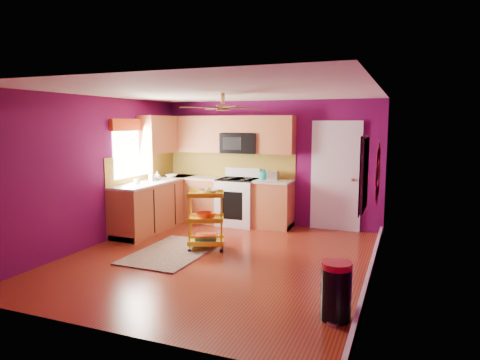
% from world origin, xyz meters
% --- Properties ---
extents(ground, '(5.00, 5.00, 0.00)m').
position_xyz_m(ground, '(0.00, 0.00, 0.00)').
color(ground, maroon).
rests_on(ground, ground).
extents(room_envelope, '(4.54, 5.04, 2.52)m').
position_xyz_m(room_envelope, '(0.03, 0.00, 1.63)').
color(room_envelope, '#5E0A47').
rests_on(room_envelope, ground).
extents(lower_cabinets, '(2.81, 2.31, 0.94)m').
position_xyz_m(lower_cabinets, '(-1.35, 1.82, 0.43)').
color(lower_cabinets, '#995029').
rests_on(lower_cabinets, ground).
extents(electric_range, '(0.76, 0.66, 1.13)m').
position_xyz_m(electric_range, '(-0.55, 2.17, 0.48)').
color(electric_range, white).
rests_on(electric_range, ground).
extents(upper_cabinetry, '(2.80, 2.30, 1.26)m').
position_xyz_m(upper_cabinetry, '(-1.24, 2.17, 1.80)').
color(upper_cabinetry, '#995029').
rests_on(upper_cabinetry, ground).
extents(left_window, '(0.08, 1.35, 1.08)m').
position_xyz_m(left_window, '(-2.22, 1.05, 1.74)').
color(left_window, white).
rests_on(left_window, ground).
extents(panel_door, '(0.95, 0.11, 2.15)m').
position_xyz_m(panel_door, '(1.35, 2.47, 1.02)').
color(panel_door, white).
rests_on(panel_door, ground).
extents(right_wall_art, '(0.04, 2.74, 1.04)m').
position_xyz_m(right_wall_art, '(2.23, -0.34, 1.44)').
color(right_wall_art, black).
rests_on(right_wall_art, ground).
extents(ceiling_fan, '(1.01, 1.01, 0.26)m').
position_xyz_m(ceiling_fan, '(0.00, 0.20, 2.29)').
color(ceiling_fan, '#BF8C3F').
rests_on(ceiling_fan, ground).
extents(shag_rug, '(1.06, 1.72, 0.02)m').
position_xyz_m(shag_rug, '(-0.80, 0.00, 0.01)').
color(shag_rug, '#311B10').
rests_on(shag_rug, ground).
extents(rolling_cart, '(0.69, 0.60, 1.03)m').
position_xyz_m(rolling_cart, '(-0.38, 0.37, 0.53)').
color(rolling_cart, yellow).
rests_on(rolling_cart, ground).
extents(trash_can, '(0.41, 0.41, 0.62)m').
position_xyz_m(trash_can, '(1.99, -1.39, 0.31)').
color(trash_can, black).
rests_on(trash_can, ground).
extents(teal_kettle, '(0.18, 0.18, 0.21)m').
position_xyz_m(teal_kettle, '(-0.04, 2.26, 1.02)').
color(teal_kettle, teal).
rests_on(teal_kettle, lower_cabinets).
extents(toaster, '(0.22, 0.15, 0.18)m').
position_xyz_m(toaster, '(0.15, 2.27, 1.03)').
color(toaster, beige).
rests_on(toaster, lower_cabinets).
extents(soap_bottle_a, '(0.09, 0.09, 0.20)m').
position_xyz_m(soap_bottle_a, '(-1.98, 1.26, 1.04)').
color(soap_bottle_a, '#EA3F72').
rests_on(soap_bottle_a, lower_cabinets).
extents(soap_bottle_b, '(0.14, 0.14, 0.17)m').
position_xyz_m(soap_bottle_b, '(-1.95, 1.40, 1.03)').
color(soap_bottle_b, white).
rests_on(soap_bottle_b, lower_cabinets).
extents(counter_dish, '(0.23, 0.23, 0.06)m').
position_xyz_m(counter_dish, '(-1.94, 1.93, 0.97)').
color(counter_dish, white).
rests_on(counter_dish, lower_cabinets).
extents(counter_cup, '(0.12, 0.12, 0.10)m').
position_xyz_m(counter_cup, '(-2.01, 0.82, 0.99)').
color(counter_cup, white).
rests_on(counter_cup, lower_cabinets).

